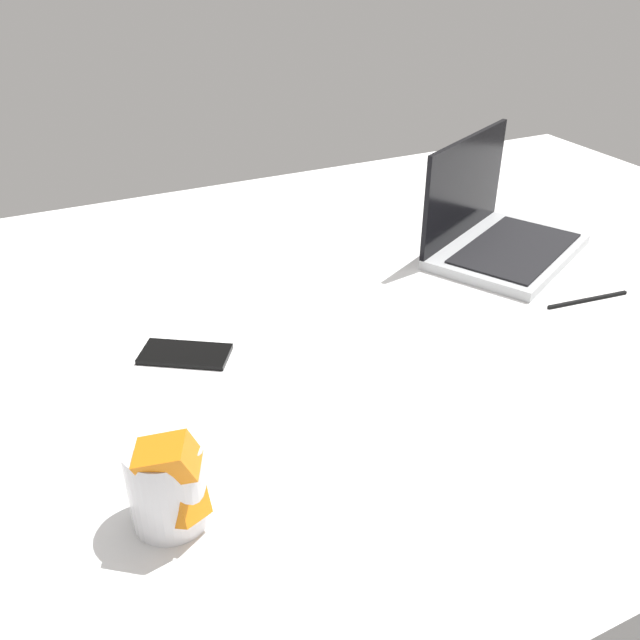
{
  "coord_description": "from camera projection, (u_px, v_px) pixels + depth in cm",
  "views": [
    {
      "loc": [
        -71.99,
        -95.18,
        78.05
      ],
      "look_at": [
        -32.15,
        -13.12,
        24.0
      ],
      "focal_mm": 38.15,
      "sensor_mm": 36.0,
      "label": 1
    }
  ],
  "objects": [
    {
      "name": "snack_cup",
      "position": [
        168.0,
        481.0,
        0.76
      ],
      "size": [
        9.0,
        10.38,
        14.19
      ],
      "color": "silver",
      "rests_on": "bed_mattress"
    },
    {
      "name": "charger_cable",
      "position": [
        588.0,
        300.0,
        1.23
      ],
      "size": [
        16.97,
        2.43,
        0.6
      ],
      "primitive_type": "cube",
      "rotation": [
        0.0,
        0.0,
        -0.11
      ],
      "color": "black",
      "rests_on": "bed_mattress"
    },
    {
      "name": "laptop",
      "position": [
        496.0,
        233.0,
        1.39
      ],
      "size": [
        39.88,
        35.59,
        23.0
      ],
      "rotation": [
        0.0,
        0.0,
        0.48
      ],
      "color": "#B7BABC",
      "rests_on": "bed_mattress"
    },
    {
      "name": "cell_phone",
      "position": [
        185.0,
        354.0,
        1.08
      ],
      "size": [
        15.44,
        13.33,
        0.8
      ],
      "primitive_type": "cube",
      "rotation": [
        0.0,
        0.0,
        0.99
      ],
      "color": "black",
      "rests_on": "bed_mattress"
    },
    {
      "name": "bed_mattress",
      "position": [
        436.0,
        319.0,
        1.36
      ],
      "size": [
        180.0,
        140.0,
        18.0
      ],
      "primitive_type": "cube",
      "color": "white",
      "rests_on": "ground"
    }
  ]
}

